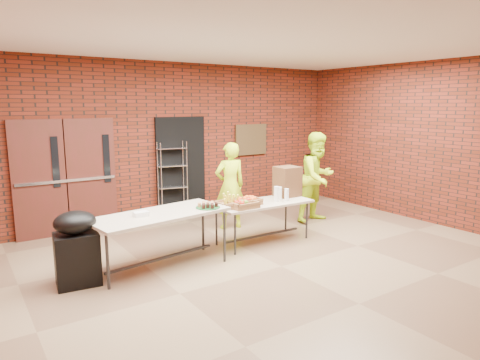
{
  "coord_description": "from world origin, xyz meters",
  "views": [
    {
      "loc": [
        -3.85,
        -4.6,
        2.34
      ],
      "look_at": [
        0.21,
        1.4,
        1.07
      ],
      "focal_mm": 32.0,
      "sensor_mm": 36.0,
      "label": 1
    }
  ],
  "objects_px": {
    "wire_rack": "(173,181)",
    "volunteer_woman": "(230,186)",
    "table_right": "(263,205)",
    "coffee_dispenser": "(287,181)",
    "table_left": "(160,218)",
    "volunteer_man": "(318,177)",
    "covered_grill": "(77,248)"
  },
  "relations": [
    {
      "from": "table_left",
      "to": "volunteer_woman",
      "type": "distance_m",
      "value": 2.24
    },
    {
      "from": "covered_grill",
      "to": "table_right",
      "type": "bearing_deg",
      "value": 7.89
    },
    {
      "from": "volunteer_woman",
      "to": "table_right",
      "type": "bearing_deg",
      "value": 99.29
    },
    {
      "from": "table_left",
      "to": "volunteer_woman",
      "type": "relative_size",
      "value": 1.25
    },
    {
      "from": "covered_grill",
      "to": "volunteer_man",
      "type": "bearing_deg",
      "value": 13.07
    },
    {
      "from": "table_left",
      "to": "table_right",
      "type": "distance_m",
      "value": 1.94
    },
    {
      "from": "table_left",
      "to": "volunteer_man",
      "type": "distance_m",
      "value": 3.72
    },
    {
      "from": "table_left",
      "to": "volunteer_man",
      "type": "bearing_deg",
      "value": 1.28
    },
    {
      "from": "wire_rack",
      "to": "coffee_dispenser",
      "type": "height_order",
      "value": "wire_rack"
    },
    {
      "from": "wire_rack",
      "to": "coffee_dispenser",
      "type": "distance_m",
      "value": 2.46
    },
    {
      "from": "wire_rack",
      "to": "covered_grill",
      "type": "distance_m",
      "value": 3.38
    },
    {
      "from": "volunteer_woman",
      "to": "volunteer_man",
      "type": "relative_size",
      "value": 0.91
    },
    {
      "from": "wire_rack",
      "to": "volunteer_woman",
      "type": "distance_m",
      "value": 1.36
    },
    {
      "from": "table_left",
      "to": "coffee_dispenser",
      "type": "distance_m",
      "value": 2.62
    },
    {
      "from": "table_right",
      "to": "coffee_dispenser",
      "type": "relative_size",
      "value": 3.2
    },
    {
      "from": "covered_grill",
      "to": "volunteer_woman",
      "type": "xyz_separation_m",
      "value": [
        3.08,
        1.09,
        0.33
      ]
    },
    {
      "from": "wire_rack",
      "to": "table_right",
      "type": "height_order",
      "value": "wire_rack"
    },
    {
      "from": "volunteer_woman",
      "to": "covered_grill",
      "type": "bearing_deg",
      "value": 28.13
    },
    {
      "from": "table_left",
      "to": "covered_grill",
      "type": "bearing_deg",
      "value": 169.29
    },
    {
      "from": "table_left",
      "to": "volunteer_man",
      "type": "xyz_separation_m",
      "value": [
        3.67,
        0.59,
        0.16
      ]
    },
    {
      "from": "volunteer_woman",
      "to": "wire_rack",
      "type": "bearing_deg",
      "value": -54.18
    },
    {
      "from": "table_left",
      "to": "coffee_dispenser",
      "type": "bearing_deg",
      "value": -1.95
    },
    {
      "from": "covered_grill",
      "to": "wire_rack",
      "type": "bearing_deg",
      "value": 49.74
    },
    {
      "from": "coffee_dispenser",
      "to": "volunteer_man",
      "type": "relative_size",
      "value": 0.3
    },
    {
      "from": "coffee_dispenser",
      "to": "covered_grill",
      "type": "height_order",
      "value": "coffee_dispenser"
    },
    {
      "from": "volunteer_man",
      "to": "covered_grill",
      "type": "bearing_deg",
      "value": -179.83
    },
    {
      "from": "coffee_dispenser",
      "to": "volunteer_man",
      "type": "distance_m",
      "value": 1.12
    },
    {
      "from": "wire_rack",
      "to": "volunteer_man",
      "type": "distance_m",
      "value": 2.95
    },
    {
      "from": "table_left",
      "to": "table_right",
      "type": "bearing_deg",
      "value": -4.37
    },
    {
      "from": "covered_grill",
      "to": "coffee_dispenser",
      "type": "bearing_deg",
      "value": 9.99
    },
    {
      "from": "volunteer_woman",
      "to": "volunteer_man",
      "type": "height_order",
      "value": "volunteer_man"
    },
    {
      "from": "table_right",
      "to": "covered_grill",
      "type": "height_order",
      "value": "covered_grill"
    }
  ]
}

